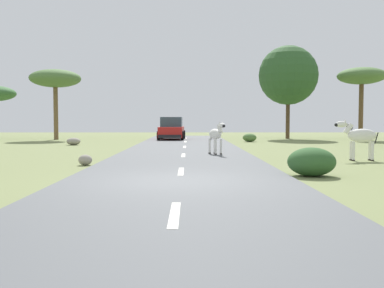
{
  "coord_description": "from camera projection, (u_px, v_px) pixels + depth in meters",
  "views": [
    {
      "loc": [
        0.3,
        -11.14,
        1.57
      ],
      "look_at": [
        0.44,
        6.62,
        0.61
      ],
      "focal_mm": 41.92,
      "sensor_mm": 36.0,
      "label": 1
    }
  ],
  "objects": [
    {
      "name": "bush_0",
      "position": [
        312.0,
        162.0,
        12.47
      ],
      "size": [
        1.34,
        1.2,
        0.8
      ],
      "primitive_type": "ellipsoid",
      "color": "#2D5628",
      "rests_on": "ground_plane"
    },
    {
      "name": "bush_1",
      "position": [
        250.0,
        138.0,
        32.08
      ],
      "size": [
        0.99,
        0.89,
        0.59
      ],
      "primitive_type": "ellipsoid",
      "color": "#4C7038",
      "rests_on": "ground_plane"
    },
    {
      "name": "road",
      "position": [
        180.0,
        182.0,
        11.2
      ],
      "size": [
        6.0,
        64.0,
        0.05
      ],
      "primitive_type": "cube",
      "color": "#56595B",
      "rests_on": "ground_plane"
    },
    {
      "name": "zebra_0",
      "position": [
        216.0,
        135.0,
        19.89
      ],
      "size": [
        0.79,
        1.47,
        1.45
      ],
      "rotation": [
        0.0,
        0.0,
        3.51
      ],
      "color": "silver",
      "rests_on": "road"
    },
    {
      "name": "tree_3",
      "position": [
        288.0,
        75.0,
        37.19
      ],
      "size": [
        4.91,
        4.91,
        7.73
      ],
      "color": "#4C3823",
      "rests_on": "ground_plane"
    },
    {
      "name": "rock_0",
      "position": [
        73.0,
        141.0,
        27.88
      ],
      "size": [
        0.86,
        0.71,
        0.46
      ],
      "primitive_type": "ellipsoid",
      "color": "gray",
      "rests_on": "ground_plane"
    },
    {
      "name": "tree_4",
      "position": [
        55.0,
        79.0,
        35.38
      ],
      "size": [
        4.01,
        4.01,
        5.55
      ],
      "color": "brown",
      "rests_on": "ground_plane"
    },
    {
      "name": "car_0",
      "position": [
        172.0,
        129.0,
        35.03
      ],
      "size": [
        2.11,
        4.39,
        1.74
      ],
      "rotation": [
        0.0,
        0.0,
        3.11
      ],
      "color": "red",
      "rests_on": "road"
    },
    {
      "name": "tree_2",
      "position": [
        362.0,
        77.0,
        35.62
      ],
      "size": [
        3.81,
        3.81,
        5.74
      ],
      "color": "brown",
      "rests_on": "ground_plane"
    },
    {
      "name": "ground_plane",
      "position": [
        177.0,
        183.0,
        11.2
      ],
      "size": [
        90.0,
        90.0,
        0.0
      ],
      "primitive_type": "plane",
      "color": "olive"
    },
    {
      "name": "lane_markings",
      "position": [
        179.0,
        186.0,
        10.2
      ],
      "size": [
        0.16,
        56.0,
        0.01
      ],
      "color": "silver",
      "rests_on": "road"
    },
    {
      "name": "zebra_1",
      "position": [
        360.0,
        136.0,
        17.17
      ],
      "size": [
        1.69,
        0.48,
        1.59
      ],
      "rotation": [
        0.0,
        0.0,
        1.54
      ],
      "color": "silver",
      "rests_on": "ground_plane"
    },
    {
      "name": "rock_1",
      "position": [
        85.0,
        160.0,
        15.46
      ],
      "size": [
        0.47,
        0.47,
        0.37
      ],
      "primitive_type": "ellipsoid",
      "color": "gray",
      "rests_on": "ground_plane"
    }
  ]
}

